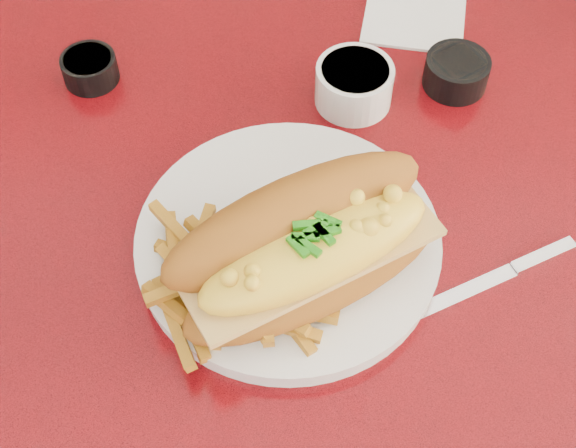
{
  "coord_description": "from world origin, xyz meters",
  "views": [
    {
      "loc": [
        -0.09,
        -0.44,
        1.37
      ],
      "look_at": [
        -0.1,
        -0.04,
        0.81
      ],
      "focal_mm": 50.0,
      "sensor_mm": 36.0,
      "label": 1
    }
  ],
  "objects_px": {
    "knife": "(506,273)",
    "gravy_ramekin": "(354,84)",
    "fork": "(284,259)",
    "mac_hoagie": "(307,247)",
    "sauce_cup_left": "(90,68)",
    "sauce_cup_right": "(457,71)",
    "diner_table": "(380,301)",
    "booth_bench_far": "(350,30)",
    "dinner_plate": "(288,243)"
  },
  "relations": [
    {
      "from": "sauce_cup_right",
      "to": "knife",
      "type": "bearing_deg",
      "value": -84.0
    },
    {
      "from": "diner_table",
      "to": "gravy_ramekin",
      "type": "xyz_separation_m",
      "value": [
        -0.04,
        0.14,
        0.18
      ]
    },
    {
      "from": "sauce_cup_right",
      "to": "fork",
      "type": "bearing_deg",
      "value": -125.58
    },
    {
      "from": "sauce_cup_right",
      "to": "sauce_cup_left",
      "type": "bearing_deg",
      "value": -179.4
    },
    {
      "from": "fork",
      "to": "knife",
      "type": "bearing_deg",
      "value": -82.32
    },
    {
      "from": "sauce_cup_right",
      "to": "knife",
      "type": "height_order",
      "value": "sauce_cup_right"
    },
    {
      "from": "gravy_ramekin",
      "to": "sauce_cup_right",
      "type": "bearing_deg",
      "value": 14.14
    },
    {
      "from": "diner_table",
      "to": "sauce_cup_left",
      "type": "height_order",
      "value": "sauce_cup_left"
    },
    {
      "from": "diner_table",
      "to": "mac_hoagie",
      "type": "xyz_separation_m",
      "value": [
        -0.08,
        -0.08,
        0.22
      ]
    },
    {
      "from": "sauce_cup_left",
      "to": "knife",
      "type": "height_order",
      "value": "sauce_cup_left"
    },
    {
      "from": "fork",
      "to": "gravy_ramekin",
      "type": "relative_size",
      "value": 1.75
    },
    {
      "from": "gravy_ramekin",
      "to": "sauce_cup_right",
      "type": "relative_size",
      "value": 1.18
    },
    {
      "from": "mac_hoagie",
      "to": "sauce_cup_left",
      "type": "height_order",
      "value": "mac_hoagie"
    },
    {
      "from": "booth_bench_far",
      "to": "fork",
      "type": "distance_m",
      "value": 1.02
    },
    {
      "from": "fork",
      "to": "sauce_cup_right",
      "type": "xyz_separation_m",
      "value": [
        0.17,
        0.24,
        -0.0
      ]
    },
    {
      "from": "diner_table",
      "to": "sauce_cup_right",
      "type": "bearing_deg",
      "value": 68.08
    },
    {
      "from": "booth_bench_far",
      "to": "mac_hoagie",
      "type": "height_order",
      "value": "booth_bench_far"
    },
    {
      "from": "knife",
      "to": "sauce_cup_left",
      "type": "bearing_deg",
      "value": 122.65
    },
    {
      "from": "diner_table",
      "to": "dinner_plate",
      "type": "xyz_separation_m",
      "value": [
        -0.1,
        -0.04,
        0.17
      ]
    },
    {
      "from": "knife",
      "to": "gravy_ramekin",
      "type": "bearing_deg",
      "value": 94.56
    },
    {
      "from": "fork",
      "to": "sauce_cup_left",
      "type": "height_order",
      "value": "sauce_cup_left"
    },
    {
      "from": "fork",
      "to": "knife",
      "type": "height_order",
      "value": "fork"
    },
    {
      "from": "dinner_plate",
      "to": "mac_hoagie",
      "type": "distance_m",
      "value": 0.07
    },
    {
      "from": "gravy_ramekin",
      "to": "sauce_cup_right",
      "type": "distance_m",
      "value": 0.11
    },
    {
      "from": "gravy_ramekin",
      "to": "booth_bench_far",
      "type": "bearing_deg",
      "value": 86.77
    },
    {
      "from": "diner_table",
      "to": "booth_bench_far",
      "type": "xyz_separation_m",
      "value": [
        0.0,
        0.81,
        -0.32
      ]
    },
    {
      "from": "fork",
      "to": "gravy_ramekin",
      "type": "height_order",
      "value": "gravy_ramekin"
    },
    {
      "from": "diner_table",
      "to": "sauce_cup_right",
      "type": "xyz_separation_m",
      "value": [
        0.07,
        0.17,
        0.18
      ]
    },
    {
      "from": "dinner_plate",
      "to": "mac_hoagie",
      "type": "xyz_separation_m",
      "value": [
        0.02,
        -0.04,
        0.05
      ]
    },
    {
      "from": "booth_bench_far",
      "to": "sauce_cup_right",
      "type": "relative_size",
      "value": 15.5
    },
    {
      "from": "dinner_plate",
      "to": "gravy_ramekin",
      "type": "relative_size",
      "value": 3.5
    },
    {
      "from": "sauce_cup_left",
      "to": "mac_hoagie",
      "type": "bearing_deg",
      "value": -47.32
    },
    {
      "from": "mac_hoagie",
      "to": "knife",
      "type": "bearing_deg",
      "value": -24.69
    },
    {
      "from": "diner_table",
      "to": "gravy_ramekin",
      "type": "distance_m",
      "value": 0.24
    },
    {
      "from": "sauce_cup_left",
      "to": "sauce_cup_right",
      "type": "relative_size",
      "value": 0.84
    },
    {
      "from": "booth_bench_far",
      "to": "sauce_cup_right",
      "type": "xyz_separation_m",
      "value": [
        0.07,
        -0.64,
        0.5
      ]
    },
    {
      "from": "gravy_ramekin",
      "to": "sauce_cup_left",
      "type": "distance_m",
      "value": 0.27
    },
    {
      "from": "mac_hoagie",
      "to": "gravy_ramekin",
      "type": "height_order",
      "value": "mac_hoagie"
    },
    {
      "from": "diner_table",
      "to": "fork",
      "type": "xyz_separation_m",
      "value": [
        -0.1,
        -0.07,
        0.18
      ]
    },
    {
      "from": "dinner_plate",
      "to": "gravy_ramekin",
      "type": "bearing_deg",
      "value": 72.04
    },
    {
      "from": "gravy_ramekin",
      "to": "sauce_cup_left",
      "type": "bearing_deg",
      "value": 175.23
    },
    {
      "from": "gravy_ramekin",
      "to": "sauce_cup_right",
      "type": "height_order",
      "value": "gravy_ramekin"
    },
    {
      "from": "booth_bench_far",
      "to": "sauce_cup_left",
      "type": "distance_m",
      "value": 0.87
    },
    {
      "from": "sauce_cup_left",
      "to": "sauce_cup_right",
      "type": "bearing_deg",
      "value": 0.6
    },
    {
      "from": "booth_bench_far",
      "to": "mac_hoagie",
      "type": "relative_size",
      "value": 4.6
    },
    {
      "from": "dinner_plate",
      "to": "gravy_ramekin",
      "type": "distance_m",
      "value": 0.2
    },
    {
      "from": "diner_table",
      "to": "knife",
      "type": "height_order",
      "value": "knife"
    },
    {
      "from": "diner_table",
      "to": "fork",
      "type": "bearing_deg",
      "value": -146.57
    },
    {
      "from": "sauce_cup_right",
      "to": "mac_hoagie",
      "type": "bearing_deg",
      "value": -120.69
    },
    {
      "from": "dinner_plate",
      "to": "knife",
      "type": "xyz_separation_m",
      "value": [
        0.19,
        -0.02,
        -0.01
      ]
    }
  ]
}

